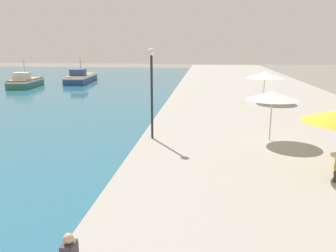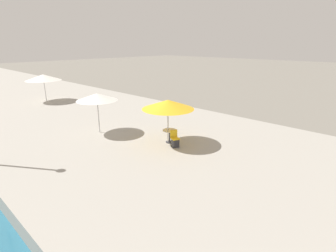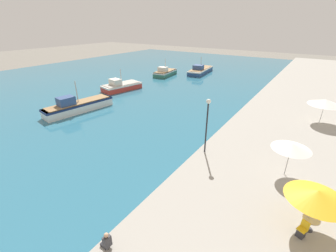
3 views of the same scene
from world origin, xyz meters
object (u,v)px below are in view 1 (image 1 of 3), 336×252
Objects in this scene: fishing_boat_far at (25,82)px; fishing_boat_distant at (81,77)px; cafe_umbrella_white at (273,96)px; lamppost at (152,78)px; cafe_umbrella_striped at (265,75)px.

fishing_boat_far is 8.32m from fishing_boat_distant.
lamppost reaches higher than cafe_umbrella_white.
lamppost is at bearing -57.20° from fishing_boat_far.
lamppost reaches higher than fishing_boat_far.
fishing_boat_distant is 38.27m from cafe_umbrella_white.
cafe_umbrella_white is at bearing -61.21° from fishing_boat_distant.
fishing_boat_far is at bearing 137.70° from cafe_umbrella_white.
fishing_boat_far is 36.83m from cafe_umbrella_white.
lamppost is (16.01, -31.61, 3.13)m from fishing_boat_distant.
lamppost is (-7.61, -12.25, 0.80)m from cafe_umbrella_striped.
fishing_boat_far is at bearing 130.17° from lamppost.
fishing_boat_distant is at bearing 125.15° from cafe_umbrella_white.
cafe_umbrella_white is at bearing -49.68° from fishing_boat_far.
fishing_boat_distant is 3.73× the size of cafe_umbrella_white.
fishing_boat_far reaches higher than cafe_umbrella_white.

